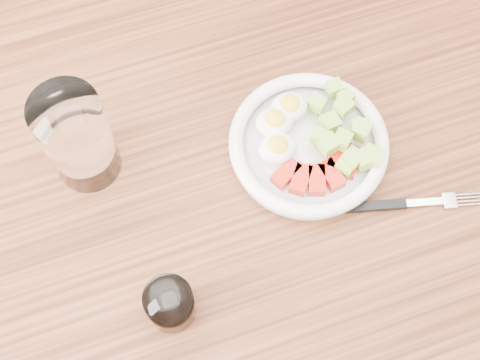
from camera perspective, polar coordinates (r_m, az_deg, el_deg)
name	(u,v)px	position (r m, az deg, el deg)	size (l,w,h in m)	color
ground	(245,310)	(1.65, 0.45, -11.04)	(4.00, 4.00, 0.00)	brown
dining_table	(248,217)	(1.01, 0.73, -3.21)	(1.50, 0.90, 0.77)	brown
bowl	(309,143)	(0.93, 5.88, 3.16)	(0.22, 0.22, 0.06)	white
fork	(391,205)	(0.92, 12.74, -2.08)	(0.20, 0.07, 0.01)	black
water_glass	(77,138)	(0.88, -13.71, 3.48)	(0.09, 0.09, 0.16)	white
coffee_glass	(170,304)	(0.84, -5.98, -10.50)	(0.06, 0.06, 0.07)	white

